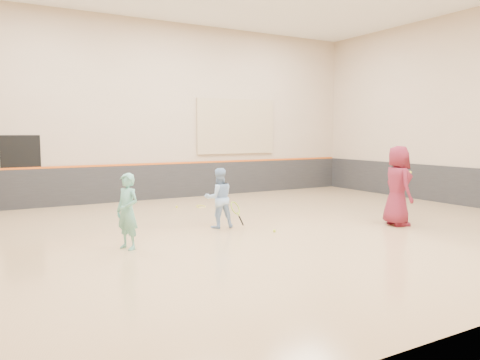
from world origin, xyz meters
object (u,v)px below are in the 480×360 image
instructor (219,198)px  young_man (398,186)px  spare_racket (201,205)px  girl (127,211)px

instructor → young_man: size_ratio=0.73×
instructor → young_man: bearing=163.9°
young_man → spare_racket: bearing=49.6°
instructor → spare_racket: bearing=-97.6°
spare_racket → girl: bearing=-130.8°
instructor → girl: bearing=30.5°
girl → instructor: bearing=86.3°
girl → spare_racket: size_ratio=2.28×
spare_racket → young_man: bearing=-58.9°
girl → instructor: size_ratio=1.04×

